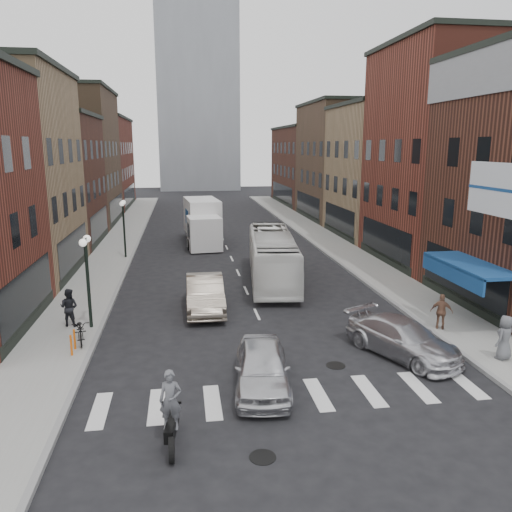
{
  "coord_description": "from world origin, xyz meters",
  "views": [
    {
      "loc": [
        -3.33,
        -17.22,
        7.83
      ],
      "look_at": [
        0.2,
        6.6,
        2.48
      ],
      "focal_mm": 35.0,
      "sensor_mm": 36.0,
      "label": 1
    }
  ],
  "objects_px": {
    "streetlamp_far": "(123,218)",
    "sedan_left_far": "(205,294)",
    "transit_bus": "(272,257)",
    "streetlamp_near": "(87,265)",
    "bike_rack": "(73,342)",
    "billboard_sign": "(495,190)",
    "motorcycle_rider": "(171,411)",
    "ped_left_solo": "(69,307)",
    "box_truck": "(203,223)",
    "sedan_left_near": "(262,367)",
    "ped_right_b": "(442,312)",
    "curb_car": "(403,338)",
    "parked_bicycle": "(81,330)",
    "ped_right_c": "(505,337)"
  },
  "relations": [
    {
      "from": "streetlamp_far",
      "to": "bike_rack",
      "type": "height_order",
      "value": "streetlamp_far"
    },
    {
      "from": "parked_bicycle",
      "to": "sedan_left_far",
      "type": "bearing_deg",
      "value": 23.4
    },
    {
      "from": "billboard_sign",
      "to": "ped_right_c",
      "type": "distance_m",
      "value": 5.6
    },
    {
      "from": "curb_car",
      "to": "parked_bicycle",
      "type": "xyz_separation_m",
      "value": [
        -12.26,
        2.82,
        -0.06
      ]
    },
    {
      "from": "billboard_sign",
      "to": "motorcycle_rider",
      "type": "distance_m",
      "value": 14.55
    },
    {
      "from": "streetlamp_far",
      "to": "sedan_left_far",
      "type": "distance_m",
      "value": 13.17
    },
    {
      "from": "streetlamp_near",
      "to": "streetlamp_far",
      "type": "bearing_deg",
      "value": 90.0
    },
    {
      "from": "curb_car",
      "to": "ped_right_b",
      "type": "height_order",
      "value": "ped_right_b"
    },
    {
      "from": "transit_bus",
      "to": "sedan_left_near",
      "type": "height_order",
      "value": "transit_bus"
    },
    {
      "from": "parked_bicycle",
      "to": "curb_car",
      "type": "bearing_deg",
      "value": -25.35
    },
    {
      "from": "box_truck",
      "to": "sedan_left_far",
      "type": "xyz_separation_m",
      "value": [
        -0.63,
        -16.76,
        -0.92
      ]
    },
    {
      "from": "billboard_sign",
      "to": "curb_car",
      "type": "xyz_separation_m",
      "value": [
        -3.83,
        -1.01,
        -5.44
      ]
    },
    {
      "from": "curb_car",
      "to": "ped_right_b",
      "type": "distance_m",
      "value": 3.4
    },
    {
      "from": "streetlamp_near",
      "to": "sedan_left_far",
      "type": "relative_size",
      "value": 0.82
    },
    {
      "from": "motorcycle_rider",
      "to": "ped_left_solo",
      "type": "relative_size",
      "value": 1.3
    },
    {
      "from": "ped_right_b",
      "to": "ped_right_c",
      "type": "bearing_deg",
      "value": 130.14
    },
    {
      "from": "box_truck",
      "to": "ped_right_c",
      "type": "distance_m",
      "value": 26.34
    },
    {
      "from": "billboard_sign",
      "to": "streetlamp_near",
      "type": "relative_size",
      "value": 0.9
    },
    {
      "from": "transit_bus",
      "to": "motorcycle_rider",
      "type": "bearing_deg",
      "value": -102.61
    },
    {
      "from": "billboard_sign",
      "to": "box_truck",
      "type": "bearing_deg",
      "value": 114.92
    },
    {
      "from": "ped_right_b",
      "to": "billboard_sign",
      "type": "bearing_deg",
      "value": 164.22
    },
    {
      "from": "ped_left_solo",
      "to": "curb_car",
      "type": "bearing_deg",
      "value": 177.15
    },
    {
      "from": "billboard_sign",
      "to": "ped_left_solo",
      "type": "height_order",
      "value": "billboard_sign"
    },
    {
      "from": "ped_right_b",
      "to": "sedan_left_far",
      "type": "bearing_deg",
      "value": 3.24
    },
    {
      "from": "sedan_left_near",
      "to": "streetlamp_far",
      "type": "bearing_deg",
      "value": 114.72
    },
    {
      "from": "ped_left_solo",
      "to": "ped_right_c",
      "type": "relative_size",
      "value": 1.0
    },
    {
      "from": "bike_rack",
      "to": "ped_right_b",
      "type": "bearing_deg",
      "value": 1.06
    },
    {
      "from": "ped_left_solo",
      "to": "sedan_left_near",
      "type": "bearing_deg",
      "value": 155.49
    },
    {
      "from": "transit_bus",
      "to": "streetlamp_near",
      "type": "bearing_deg",
      "value": -136.66
    },
    {
      "from": "streetlamp_near",
      "to": "ped_right_b",
      "type": "relative_size",
      "value": 2.67
    },
    {
      "from": "ped_right_b",
      "to": "ped_right_c",
      "type": "xyz_separation_m",
      "value": [
        0.72,
        -3.22,
        0.06
      ]
    },
    {
      "from": "bike_rack",
      "to": "billboard_sign",
      "type": "bearing_deg",
      "value": -2.83
    },
    {
      "from": "sedan_left_far",
      "to": "ped_right_b",
      "type": "relative_size",
      "value": 3.26
    },
    {
      "from": "ped_right_b",
      "to": "box_truck",
      "type": "bearing_deg",
      "value": -39.08
    },
    {
      "from": "curb_car",
      "to": "parked_bicycle",
      "type": "relative_size",
      "value": 2.61
    },
    {
      "from": "sedan_left_far",
      "to": "ped_left_solo",
      "type": "bearing_deg",
      "value": -163.62
    },
    {
      "from": "streetlamp_near",
      "to": "box_truck",
      "type": "height_order",
      "value": "streetlamp_near"
    },
    {
      "from": "parked_bicycle",
      "to": "motorcycle_rider",
      "type": "bearing_deg",
      "value": -76.04
    },
    {
      "from": "curb_car",
      "to": "transit_bus",
      "type": "bearing_deg",
      "value": 79.61
    },
    {
      "from": "streetlamp_far",
      "to": "motorcycle_rider",
      "type": "xyz_separation_m",
      "value": [
        3.6,
        -23.15,
        -1.9
      ]
    },
    {
      "from": "box_truck",
      "to": "sedan_left_near",
      "type": "bearing_deg",
      "value": -93.64
    },
    {
      "from": "parked_bicycle",
      "to": "ped_right_b",
      "type": "bearing_deg",
      "value": -15.21
    },
    {
      "from": "curb_car",
      "to": "parked_bicycle",
      "type": "bearing_deg",
      "value": 142.0
    },
    {
      "from": "sedan_left_near",
      "to": "parked_bicycle",
      "type": "height_order",
      "value": "sedan_left_near"
    },
    {
      "from": "transit_bus",
      "to": "ped_right_c",
      "type": "height_order",
      "value": "transit_bus"
    },
    {
      "from": "ped_right_b",
      "to": "ped_right_c",
      "type": "relative_size",
      "value": 0.93
    },
    {
      "from": "motorcycle_rider",
      "to": "ped_left_solo",
      "type": "xyz_separation_m",
      "value": [
        -4.53,
        9.47,
        -0.03
      ]
    },
    {
      "from": "box_truck",
      "to": "transit_bus",
      "type": "xyz_separation_m",
      "value": [
        3.54,
        -11.91,
        -0.29
      ]
    },
    {
      "from": "streetlamp_far",
      "to": "box_truck",
      "type": "bearing_deg",
      "value": 40.11
    },
    {
      "from": "curb_car",
      "to": "ped_right_c",
      "type": "relative_size",
      "value": 2.89
    }
  ]
}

